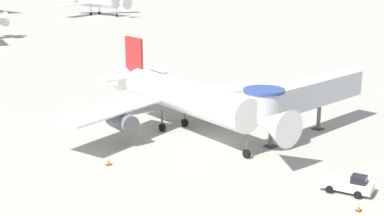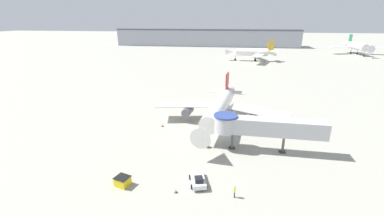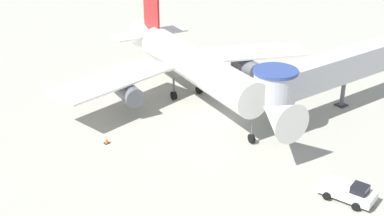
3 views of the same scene
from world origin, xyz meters
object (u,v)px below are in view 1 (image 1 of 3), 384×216
traffic_cone_port_wing (109,161)px  traffic_cone_apron_front (359,207)px  background_jet_green_tail (98,1)px  traffic_cone_starboard_wing (265,114)px  main_airplane (183,97)px  jet_bridge (299,96)px  pushback_tug_white (348,184)px

traffic_cone_port_wing → traffic_cone_apron_front: size_ratio=1.21×
background_jet_green_tail → traffic_cone_starboard_wing: bearing=-119.3°
main_airplane → jet_bridge: bearing=-44.8°
traffic_cone_port_wing → traffic_cone_starboard_wing: traffic_cone_port_wing is taller
traffic_cone_apron_front → traffic_cone_port_wing: bearing=109.4°
traffic_cone_starboard_wing → background_jet_green_tail: 148.92m
traffic_cone_starboard_wing → traffic_cone_port_wing: bearing=179.1°
jet_bridge → background_jet_green_tail: size_ratio=0.54×
jet_bridge → pushback_tug_white: 15.18m
traffic_cone_starboard_wing → background_jet_green_tail: background_jet_green_tail is taller
background_jet_green_tail → traffic_cone_apron_front: bearing=-120.7°
traffic_cone_port_wing → pushback_tug_white: bearing=-61.8°
pushback_tug_white → traffic_cone_apron_front: (-2.67, -2.42, -0.39)m
jet_bridge → traffic_cone_starboard_wing: 9.31m
traffic_cone_starboard_wing → traffic_cone_apron_front: bearing=-127.3°
traffic_cone_port_wing → background_jet_green_tail: size_ratio=0.02×
jet_bridge → traffic_cone_apron_front: jet_bridge is taller
pushback_tug_white → traffic_cone_port_wing: pushback_tug_white is taller
pushback_tug_white → background_jet_green_tail: size_ratio=0.13×
main_airplane → jet_bridge: (7.64, -10.00, 0.56)m
traffic_cone_starboard_wing → main_airplane: bearing=166.8°
pushback_tug_white → traffic_cone_apron_front: 3.62m
main_airplane → traffic_cone_starboard_wing: main_airplane is taller
traffic_cone_apron_front → traffic_cone_starboard_wing: bearing=52.7°
jet_bridge → traffic_cone_starboard_wing: jet_bridge is taller
jet_bridge → traffic_cone_port_wing: jet_bridge is taller
main_airplane → jet_bridge: 12.60m
pushback_tug_white → traffic_cone_starboard_wing: pushback_tug_white is taller
main_airplane → jet_bridge: size_ratio=1.59×
traffic_cone_port_wing → main_airplane: bearing=11.0°
pushback_tug_white → background_jet_green_tail: bearing=45.7°
jet_bridge → background_jet_green_tail: background_jet_green_tail is taller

